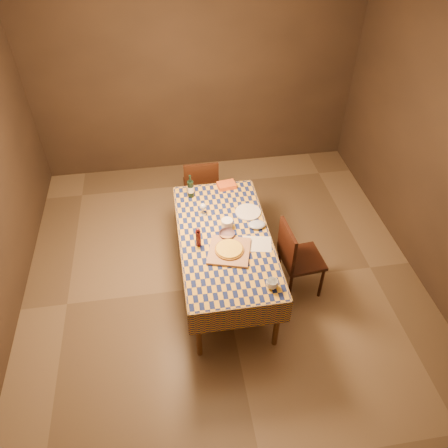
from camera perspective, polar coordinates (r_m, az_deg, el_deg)
The scene contains 16 objects.
room at distance 4.11m, azimuth 0.11°, elevation 4.20°, with size 5.00×5.10×2.70m.
dining_table at distance 4.54m, azimuth 0.10°, elevation -2.35°, with size 0.94×1.84×0.77m.
cutting_board at distance 4.32m, azimuth 0.69°, elevation -3.55°, with size 0.40×0.40×0.03m, color #A1704B.
pizza at distance 4.30m, azimuth 0.69°, elevation -3.31°, with size 0.29×0.29×0.03m.
pepper_mill at distance 4.33m, azimuth -3.38°, elevation -1.76°, with size 0.07×0.07×0.22m.
bowl at distance 4.47m, azimuth 0.38°, elevation -1.41°, with size 0.16×0.16×0.05m, color #5E474F.
wine_glass at distance 4.69m, azimuth -2.76°, elevation 2.24°, with size 0.07×0.07×0.15m.
wine_bottle at distance 4.94m, azimuth -4.38°, elevation 4.63°, with size 0.08×0.08×0.29m.
deli_tub at distance 4.56m, azimuth 0.40°, elevation 0.05°, with size 0.12×0.12×0.10m, color silver.
takeout_container at distance 5.11m, azimuth 0.32°, elevation 5.09°, with size 0.21×0.14×0.05m, color #CC521A.
white_plate at distance 4.77m, azimuth 3.16°, elevation 1.57°, with size 0.28×0.28×0.02m, color silver.
tumbler at distance 4.02m, azimuth 6.30°, elevation -7.80°, with size 0.11×0.11×0.09m, color white.
flour_patch at distance 4.42m, azimuth 4.32°, elevation -2.61°, with size 0.29×0.22×0.00m, color silver.
flour_bag at distance 4.59m, azimuth 4.33°, elevation -0.08°, with size 0.18×0.14×0.05m, color #A8BAD8.
chair_far at distance 5.56m, azimuth -3.01°, elevation 4.98°, with size 0.42×0.43×0.93m.
chair_right at distance 4.70m, azimuth 9.33°, elevation -4.12°, with size 0.46×0.46×0.93m.
Camera 1 is at (-0.51, -3.20, 3.87)m, focal length 35.00 mm.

